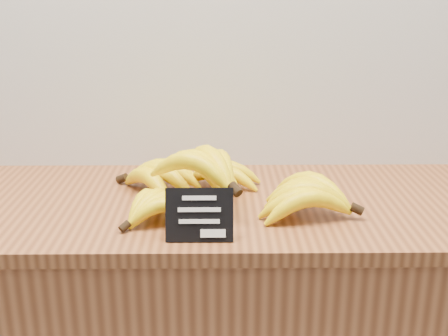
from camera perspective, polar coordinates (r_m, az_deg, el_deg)
counter_top at (r=1.27m, az=-0.02°, el=-3.79°), size 1.43×0.54×0.03m
chalkboard_sign at (r=1.06m, az=-2.52°, el=-4.81°), size 0.13×0.03×0.10m
banana_pile at (r=1.23m, az=-1.47°, el=-1.46°), size 0.53×0.42×0.13m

